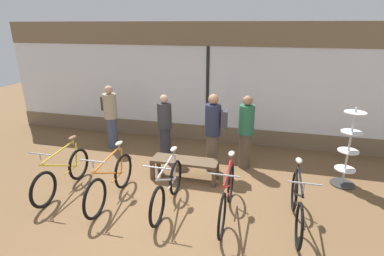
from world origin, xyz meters
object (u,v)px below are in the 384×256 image
(bicycle_far_left, at_px, (63,174))
(accessory_rack, at_px, (348,154))
(customer_by_window, at_px, (111,115))
(bicycle_left, at_px, (111,182))
(display_bench, at_px, (185,163))
(customer_near_bench, at_px, (246,131))
(customer_mid_floor, at_px, (165,125))
(bicycle_right, at_px, (227,195))
(bicycle_far_right, at_px, (297,204))
(bicycle_center, at_px, (167,188))
(customer_near_rack, at_px, (214,131))

(bicycle_far_left, relative_size, accessory_rack, 1.05)
(customer_by_window, bearing_deg, bicycle_far_left, -85.67)
(bicycle_left, relative_size, display_bench, 1.25)
(bicycle_left, bearing_deg, customer_near_bench, 41.43)
(customer_mid_floor, bearing_deg, bicycle_right, -48.76)
(accessory_rack, relative_size, customer_near_bench, 0.98)
(bicycle_far_right, bearing_deg, bicycle_far_left, 180.00)
(bicycle_center, xyz_separation_m, bicycle_right, (1.06, -0.01, 0.03))
(bicycle_left, distance_m, bicycle_far_right, 3.27)
(bicycle_far_right, bearing_deg, bicycle_right, -178.06)
(customer_by_window, bearing_deg, bicycle_left, -62.21)
(bicycle_center, bearing_deg, customer_near_rack, 72.18)
(accessory_rack, xyz_separation_m, display_bench, (-3.22, -0.57, -0.31))
(display_bench, bearing_deg, bicycle_far_left, -154.11)
(bicycle_left, relative_size, bicycle_center, 1.04)
(bicycle_far_right, bearing_deg, customer_near_rack, 136.34)
(customer_by_window, relative_size, customer_mid_floor, 1.06)
(accessory_rack, height_order, customer_near_rack, customer_near_rack)
(bicycle_far_right, distance_m, display_bench, 2.41)
(accessory_rack, xyz_separation_m, customer_mid_floor, (-3.99, 0.41, 0.14))
(bicycle_left, distance_m, customer_near_rack, 2.38)
(customer_by_window, bearing_deg, bicycle_right, -34.45)
(bicycle_center, xyz_separation_m, customer_near_bench, (1.19, 1.97, 0.51))
(accessory_rack, bearing_deg, bicycle_left, -158.61)
(bicycle_right, height_order, display_bench, bicycle_right)
(display_bench, bearing_deg, customer_near_rack, 46.53)
(bicycle_far_left, bearing_deg, customer_by_window, 94.33)
(bicycle_right, bearing_deg, accessory_rack, 37.34)
(accessory_rack, xyz_separation_m, customer_by_window, (-5.57, 0.67, 0.22))
(bicycle_left, xyz_separation_m, customer_mid_floor, (0.34, 2.10, 0.43))
(bicycle_far_left, distance_m, customer_mid_floor, 2.51)
(bicycle_far_right, relative_size, display_bench, 1.21)
(customer_mid_floor, relative_size, customer_near_bench, 0.94)
(bicycle_left, height_order, bicycle_center, bicycle_left)
(bicycle_far_left, distance_m, bicycle_left, 1.07)
(bicycle_center, height_order, customer_near_bench, customer_near_bench)
(bicycle_center, bearing_deg, customer_by_window, 135.16)
(display_bench, bearing_deg, bicycle_far_right, -25.96)
(bicycle_far_left, xyz_separation_m, bicycle_right, (3.22, -0.04, 0.03))
(bicycle_center, distance_m, bicycle_right, 1.06)
(bicycle_far_left, bearing_deg, customer_near_bench, 30.06)
(customer_by_window, distance_m, customer_mid_floor, 1.60)
(accessory_rack, bearing_deg, customer_by_window, 173.16)
(accessory_rack, bearing_deg, bicycle_right, -142.66)
(bicycle_far_left, relative_size, bicycle_right, 0.98)
(customer_by_window, height_order, customer_near_bench, customer_near_bench)
(bicycle_right, relative_size, customer_by_window, 1.06)
(display_bench, bearing_deg, customer_by_window, 152.29)
(display_bench, distance_m, customer_near_bench, 1.56)
(bicycle_center, relative_size, customer_by_window, 1.01)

